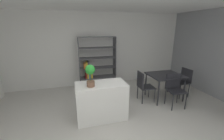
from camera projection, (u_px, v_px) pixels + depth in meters
ground_plane at (111, 129)px, 3.20m from camera, size 10.06×10.06×0.00m
back_partition at (91, 50)px, 5.47m from camera, size 7.30×0.06×2.72m
kitchen_island at (101, 101)px, 3.52m from camera, size 1.18×0.62×0.89m
potted_plant_on_island at (90, 74)px, 3.16m from camera, size 0.21×0.21×0.49m
open_bookshelf at (96, 64)px, 5.31m from camera, size 1.31×0.38×1.85m
dining_table at (165, 77)px, 4.46m from camera, size 0.98×0.85×0.78m
dining_chair_near at (175, 87)px, 4.08m from camera, size 0.49×0.47×0.91m
dining_chair_island_side at (143, 84)px, 4.32m from camera, size 0.46×0.44×0.91m
dining_chair_window_side at (183, 80)px, 4.69m from camera, size 0.43×0.45×0.91m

